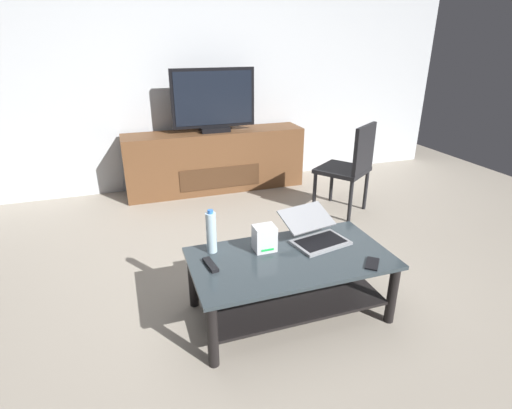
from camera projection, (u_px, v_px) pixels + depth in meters
ground_plane at (265, 296)px, 2.73m from camera, size 7.68×7.68×0.00m
back_wall at (188, 61)px, 4.35m from camera, size 6.40×0.12×2.80m
coffee_table at (290, 274)px, 2.46m from camera, size 1.21×0.65×0.41m
media_cabinet at (216, 161)px, 4.54m from camera, size 2.00×0.42×0.68m
television at (214, 102)px, 4.26m from camera, size 0.90×0.20×0.67m
dining_chair at (351, 165)px, 3.84m from camera, size 0.61×0.61×0.90m
laptop at (315, 232)px, 2.59m from camera, size 0.41×0.43×0.17m
router_box at (264, 238)px, 2.46m from camera, size 0.13×0.11×0.16m
water_bottle_near at (211, 232)px, 2.42m from camera, size 0.06×0.06×0.28m
cell_phone at (372, 264)px, 2.32m from camera, size 0.14×0.15×0.01m
tv_remote at (211, 265)px, 2.30m from camera, size 0.07×0.16×0.02m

